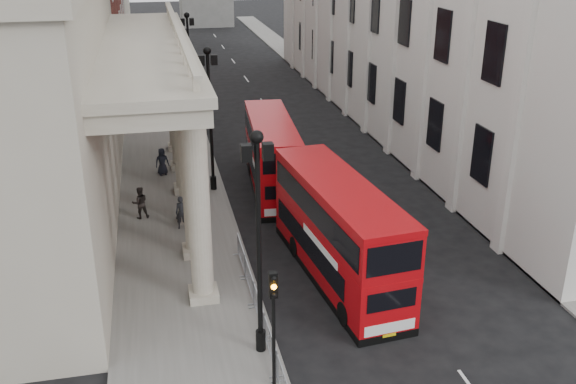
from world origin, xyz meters
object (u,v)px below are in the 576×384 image
at_px(lamp_post_north, 189,58).
at_px(bus_far, 272,154).
at_px(traffic_light, 273,309).
at_px(lamp_post_south, 259,231).
at_px(lamp_post_mid, 210,110).
at_px(pedestrian_c, 162,162).
at_px(pedestrian_a, 182,213).
at_px(pedestrian_b, 140,203).
at_px(bus_near, 338,229).

height_order(lamp_post_north, bus_far, lamp_post_north).
height_order(traffic_light, bus_far, traffic_light).
height_order(lamp_post_south, lamp_post_north, same).
height_order(lamp_post_mid, lamp_post_north, same).
xyz_separation_m(lamp_post_north, pedestrian_c, (-2.83, -12.91, -3.94)).
bearing_deg(pedestrian_a, bus_far, 42.61).
xyz_separation_m(lamp_post_north, traffic_light, (0.10, -34.02, -1.80)).
bearing_deg(pedestrian_a, lamp_post_north, 86.95).
bearing_deg(bus_far, pedestrian_a, -135.82).
bearing_deg(lamp_post_north, pedestrian_b, -102.31).
bearing_deg(pedestrian_b, lamp_post_north, -112.44).
height_order(bus_far, pedestrian_c, bus_far).
bearing_deg(bus_far, pedestrian_c, 155.64).
xyz_separation_m(lamp_post_south, pedestrian_b, (-4.20, 12.73, -3.92)).
relative_size(pedestrian_b, pedestrian_c, 1.02).
bearing_deg(lamp_post_south, pedestrian_b, 108.27).
bearing_deg(pedestrian_a, pedestrian_b, 142.71).
height_order(traffic_light, pedestrian_a, traffic_light).
distance_m(lamp_post_mid, bus_far, 4.40).
bearing_deg(bus_far, traffic_light, -96.39).
relative_size(lamp_post_south, pedestrian_a, 4.84).
xyz_separation_m(bus_near, pedestrian_b, (-8.47, 8.01, -1.35)).
height_order(lamp_post_north, pedestrian_c, lamp_post_north).
bearing_deg(lamp_post_south, pedestrian_c, 98.44).
distance_m(lamp_post_mid, pedestrian_a, 6.71).
xyz_separation_m(lamp_post_south, pedestrian_c, (-2.83, 19.09, -3.94)).
bearing_deg(bus_far, lamp_post_south, -98.08).
relative_size(traffic_light, pedestrian_a, 2.50).
bearing_deg(pedestrian_b, lamp_post_south, 98.13).
bearing_deg(traffic_light, bus_far, 79.28).
height_order(pedestrian_a, pedestrian_b, pedestrian_b).
relative_size(lamp_post_mid, pedestrian_a, 4.84).
bearing_deg(lamp_post_north, bus_near, -81.11).
xyz_separation_m(pedestrian_a, pedestrian_c, (-0.70, 8.10, -0.00)).
distance_m(lamp_post_south, lamp_post_mid, 16.00).
relative_size(bus_far, pedestrian_a, 5.74).
xyz_separation_m(lamp_post_south, bus_far, (3.45, 15.66, -2.72)).
height_order(traffic_light, pedestrian_c, traffic_light).
bearing_deg(pedestrian_b, traffic_light, 96.13).
relative_size(traffic_light, pedestrian_b, 2.47).
xyz_separation_m(lamp_post_mid, traffic_light, (0.10, -18.02, -1.80)).
xyz_separation_m(pedestrian_b, pedestrian_c, (1.37, 6.36, -0.01)).
bearing_deg(lamp_post_south, bus_far, 77.59).
distance_m(lamp_post_north, pedestrian_a, 21.48).
bearing_deg(lamp_post_north, traffic_light, -89.83).
relative_size(lamp_post_south, lamp_post_mid, 1.00).
xyz_separation_m(lamp_post_mid, bus_far, (3.45, -0.34, -2.72)).
distance_m(bus_far, pedestrian_a, 7.37).
bearing_deg(bus_near, pedestrian_a, 129.79).
bearing_deg(lamp_post_north, pedestrian_a, -95.81).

